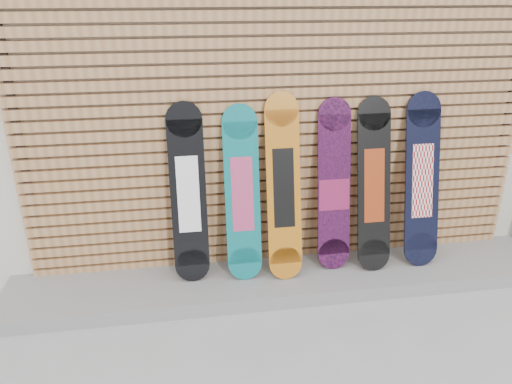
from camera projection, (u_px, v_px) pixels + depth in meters
ground at (324, 333)px, 3.69m from camera, size 80.00×80.00×0.00m
building at (292, 34)px, 6.25m from camera, size 12.00×5.00×3.60m
concrete_step at (285, 278)px, 4.26m from camera, size 4.60×0.70×0.12m
slat_wall at (281, 140)px, 4.08m from camera, size 4.26×0.08×2.29m
snowboard_0 at (188, 194)px, 3.96m from camera, size 0.28×0.28×1.45m
snowboard_1 at (242, 194)px, 4.01m from camera, size 0.28×0.33×1.41m
snowboard_2 at (284, 188)px, 4.02m from camera, size 0.28×0.37×1.50m
snowboard_3 at (334, 187)px, 4.14m from camera, size 0.27×0.28×1.44m
snowboard_4 at (374, 186)px, 4.15m from camera, size 0.28×0.36×1.44m
snowboard_5 at (422, 181)px, 4.21m from camera, size 0.30×0.35×1.46m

